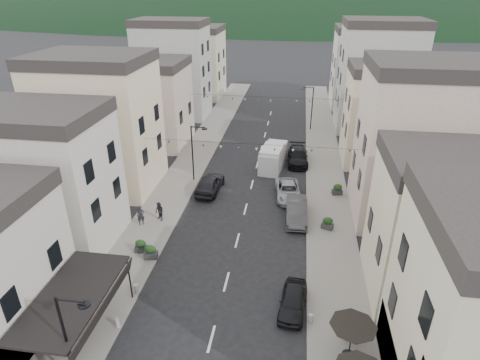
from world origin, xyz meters
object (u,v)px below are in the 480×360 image
object	(u,v)px
parked_car_e	(210,184)
parked_car_d	(298,156)
pedestrian_b	(159,212)
parked_car_a	(293,301)
parked_car_b	(296,211)
delivery_van	(273,157)
parked_car_c	(288,191)
pedestrian_a	(141,215)

from	to	relation	value
parked_car_e	parked_car_d	bearing A→B (deg)	-131.17
pedestrian_b	parked_car_a	bearing A→B (deg)	1.26
parked_car_a	parked_car_b	distance (m)	10.88
parked_car_d	parked_car_a	bearing A→B (deg)	-92.57
parked_car_e	delivery_van	size ratio (longest dim) A/B	0.87
parked_car_c	pedestrian_b	size ratio (longest dim) A/B	2.96
parked_car_c	parked_car_e	distance (m)	7.68
parked_car_b	parked_car_e	world-z (taller)	parked_car_e
parked_car_d	delivery_van	distance (m)	3.28
parked_car_e	pedestrian_a	bearing A→B (deg)	61.38
parked_car_e	pedestrian_b	bearing A→B (deg)	66.98
parked_car_a	pedestrian_b	xyz separation A→B (m)	(-11.65, 8.81, 0.29)
parked_car_c	parked_car_e	xyz separation A→B (m)	(-7.68, 0.10, 0.15)
parked_car_b	parked_car_a	bearing A→B (deg)	-92.34
delivery_van	parked_car_d	bearing A→B (deg)	40.62
parked_car_b	parked_car_e	size ratio (longest dim) A/B	1.00
parked_car_b	pedestrian_a	world-z (taller)	pedestrian_a
parked_car_e	pedestrian_b	distance (m)	6.80
parked_car_a	delivery_van	bearing A→B (deg)	102.79
delivery_van	pedestrian_b	world-z (taller)	delivery_van
parked_car_a	parked_car_e	xyz separation A→B (m)	(-8.54, 14.86, 0.17)
parked_car_d	pedestrian_a	size ratio (longest dim) A/B	3.19
parked_car_c	parked_car_a	bearing A→B (deg)	-94.13
parked_car_c	delivery_van	xyz separation A→B (m)	(-1.96, 6.67, 0.60)
parked_car_a	parked_car_e	world-z (taller)	parked_car_e
parked_car_b	pedestrian_b	world-z (taller)	pedestrian_b
parked_car_d	parked_car_c	bearing A→B (deg)	-97.97
parked_car_a	pedestrian_b	world-z (taller)	pedestrian_b
delivery_van	pedestrian_b	xyz separation A→B (m)	(-8.83, -12.61, -0.33)
parked_car_c	parked_car_d	xyz separation A→B (m)	(0.76, 8.43, 0.10)
parked_car_b	pedestrian_b	xyz separation A→B (m)	(-11.65, -2.07, 0.15)
parked_car_a	delivery_van	size ratio (longest dim) A/B	0.69
parked_car_d	parked_car_e	size ratio (longest dim) A/B	1.10
pedestrian_a	pedestrian_b	size ratio (longest dim) A/B	1.01
parked_car_b	parked_car_d	bearing A→B (deg)	88.10
parked_car_c	parked_car_e	bearing A→B (deg)	171.83
parked_car_a	pedestrian_a	distance (m)	15.23
parked_car_e	pedestrian_a	world-z (taller)	pedestrian_a
pedestrian_b	delivery_van	bearing A→B (deg)	93.36
parked_car_b	pedestrian_b	size ratio (longest dim) A/B	2.94
parked_car_a	parked_car_b	world-z (taller)	parked_car_b
parked_car_c	delivery_van	world-z (taller)	delivery_van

